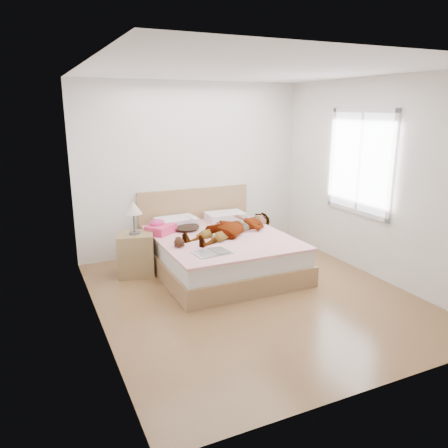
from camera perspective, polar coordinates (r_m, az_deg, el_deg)
name	(u,v)px	position (r m, az deg, el deg)	size (l,w,h in m)	color
ground	(253,296)	(5.39, 3.84, -9.37)	(4.00, 4.00, 0.00)	#4E2A18
woman	(234,224)	(6.15, 1.26, -0.04)	(0.62, 1.65, 0.23)	white
hair	(185,226)	(6.36, -5.15, -0.29)	(0.42, 0.51, 0.08)	black
phone	(190,217)	(6.30, -4.43, 0.86)	(0.04, 0.09, 0.01)	silver
room_shell	(360,162)	(6.23, 17.36, 7.71)	(4.00, 4.00, 4.00)	white
bed	(218,250)	(6.15, -0.72, -3.41)	(1.80, 2.08, 1.00)	olive
towel	(160,228)	(6.16, -8.37, -0.48)	(0.48, 0.47, 0.20)	#FF458E
magazine	(212,252)	(5.30, -1.51, -3.72)	(0.47, 0.33, 0.03)	white
coffee_mug	(216,237)	(5.76, -1.01, -1.74)	(0.12, 0.09, 0.09)	silver
plush_toy	(179,242)	(5.55, -5.89, -2.34)	(0.17, 0.22, 0.11)	black
nightstand	(136,251)	(6.04, -11.47, -3.43)	(0.57, 0.53, 1.02)	brown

